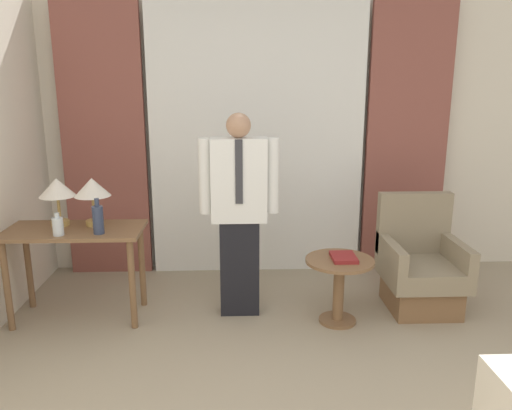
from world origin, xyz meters
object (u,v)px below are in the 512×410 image
object	(u,v)px
side_table	(339,280)
book	(344,257)
armchair	(420,270)
table_lamp_right	(92,190)
person	(239,209)
table_lamp_left	(57,190)
bottle_by_lamp	(98,219)
bottle_near_edge	(58,226)
desk	(75,244)

from	to	relation	value
side_table	book	world-z (taller)	book
armchair	table_lamp_right	bearing A→B (deg)	179.60
person	book	xyz separation A→B (m)	(0.79, -0.20, -0.34)
table_lamp_left	table_lamp_right	xyz separation A→B (m)	(0.27, 0.00, 0.00)
side_table	table_lamp_right	bearing A→B (deg)	171.94
book	person	bearing A→B (deg)	165.70
side_table	armchair	bearing A→B (deg)	19.05
bottle_by_lamp	person	xyz separation A→B (m)	(1.05, 0.17, 0.03)
table_lamp_left	table_lamp_right	distance (m)	0.27
table_lamp_right	bottle_near_edge	world-z (taller)	table_lamp_right
desk	bottle_by_lamp	bearing A→B (deg)	-30.64
person	table_lamp_left	bearing A→B (deg)	177.34
bottle_near_edge	desk	bearing A→B (deg)	70.42
bottle_by_lamp	side_table	size ratio (longest dim) A/B	0.51
table_lamp_left	person	world-z (taller)	person
bottle_near_edge	armchair	world-z (taller)	armchair
bottle_near_edge	table_lamp_right	bearing A→B (deg)	53.98
person	side_table	bearing A→B (deg)	-14.96
bottle_by_lamp	book	xyz separation A→B (m)	(1.84, -0.03, -0.31)
table_lamp_right	bottle_by_lamp	distance (m)	0.31
bottle_near_edge	side_table	bearing A→B (deg)	-0.12
armchair	side_table	bearing A→B (deg)	-160.95
desk	table_lamp_left	bearing A→B (deg)	143.01
bottle_by_lamp	book	size ratio (longest dim) A/B	1.13
person	book	world-z (taller)	person
bottle_near_edge	book	xyz separation A→B (m)	(2.13, -0.00, -0.27)
bottle_near_edge	armchair	bearing A→B (deg)	5.00
table_lamp_right	person	distance (m)	1.15
bottle_near_edge	armchair	xyz separation A→B (m)	(2.83, 0.25, -0.48)
person	side_table	distance (m)	0.95
person	table_lamp_right	bearing A→B (deg)	176.72
bottle_near_edge	book	bearing A→B (deg)	-0.06
table_lamp_right	desk	bearing A→B (deg)	-143.01
armchair	book	distance (m)	0.77
armchair	book	xyz separation A→B (m)	(-0.70, -0.25, 0.21)
table_lamp_right	book	size ratio (longest dim) A/B	1.57
side_table	book	distance (m)	0.18
table_lamp_left	bottle_near_edge	xyz separation A→B (m)	(0.08, -0.27, -0.22)
table_lamp_left	armchair	bearing A→B (deg)	-0.36
bottle_by_lamp	person	size ratio (longest dim) A/B	0.17
desk	table_lamp_left	size ratio (longest dim) A/B	2.78
desk	armchair	size ratio (longest dim) A/B	1.13
table_lamp_left	side_table	size ratio (longest dim) A/B	0.72
table_lamp_left	bottle_by_lamp	distance (m)	0.47
bottle_near_edge	armchair	distance (m)	2.88
table_lamp_right	armchair	distance (m)	2.73
person	armchair	distance (m)	1.59
table_lamp_right	side_table	xyz separation A→B (m)	(1.91, -0.27, -0.67)
desk	bottle_near_edge	xyz separation A→B (m)	(-0.06, -0.16, 0.20)
book	bottle_near_edge	bearing A→B (deg)	179.94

